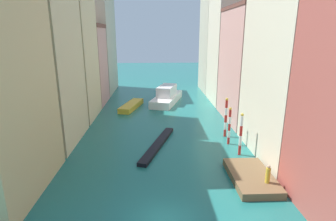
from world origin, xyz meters
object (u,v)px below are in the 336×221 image
mooring_pole_2 (226,117)px  vaporetto_white (167,96)px  person_on_dock (268,175)px  mooring_pole_0 (241,134)px  motorboat_0 (131,106)px  waterfront_dock (251,177)px  gondola_black (158,144)px  mooring_pole_1 (229,126)px

mooring_pole_2 → vaporetto_white: size_ratio=0.43×
mooring_pole_2 → person_on_dock: bearing=-87.8°
mooring_pole_0 → motorboat_0: mooring_pole_0 is taller
person_on_dock → vaporetto_white: size_ratio=0.14×
mooring_pole_2 → motorboat_0: (-12.28, 13.38, -2.01)m
motorboat_0 → waterfront_dock: bearing=-63.0°
waterfront_dock → person_on_dock: size_ratio=3.96×
vaporetto_white → motorboat_0: (-6.01, -3.57, -0.73)m
gondola_black → mooring_pole_1: bearing=2.1°
mooring_pole_2 → gondola_black: bearing=-162.0°
person_on_dock → mooring_pole_0: 6.49m
mooring_pole_1 → gondola_black: (-7.87, -0.28, -1.96)m
mooring_pole_0 → vaporetto_white: size_ratio=0.40×
person_on_dock → vaporetto_white: bearing=103.2°
mooring_pole_1 → mooring_pole_2: bearing=85.6°
waterfront_dock → motorboat_0: 26.40m
waterfront_dock → mooring_pole_1: (0.13, 7.82, 1.85)m
vaporetto_white → waterfront_dock: bearing=-77.6°
vaporetto_white → motorboat_0: bearing=-149.3°
mooring_pole_2 → waterfront_dock: bearing=-91.7°
vaporetto_white → gondola_black: vaporetto_white is taller
waterfront_dock → person_on_dock: person_on_dock is taller
mooring_pole_1 → vaporetto_white: 20.25m
person_on_dock → mooring_pole_2: (-0.44, 11.60, 1.11)m
person_on_dock → motorboat_0: size_ratio=0.19×
mooring_pole_0 → motorboat_0: 22.44m
mooring_pole_2 → gondola_black: mooring_pole_2 is taller
mooring_pole_0 → gondola_black: (-8.26, 2.56, -2.06)m
waterfront_dock → mooring_pole_1: size_ratio=1.41×
mooring_pole_1 → gondola_black: size_ratio=0.42×
mooring_pole_0 → vaporetto_white: mooring_pole_0 is taller
mooring_pole_1 → motorboat_0: size_ratio=0.55×
person_on_dock → gondola_black: (-8.49, 8.98, -1.12)m
person_on_dock → mooring_pole_2: size_ratio=0.32×
mooring_pole_1 → gondola_black: mooring_pole_1 is taller
mooring_pole_0 → gondola_black: size_ratio=0.44×
person_on_dock → mooring_pole_0: (-0.23, 6.42, 0.94)m
waterfront_dock → mooring_pole_1: bearing=89.1°
mooring_pole_2 → gondola_black: size_ratio=0.47×
vaporetto_white → mooring_pole_0: bearing=-73.7°
waterfront_dock → vaporetto_white: size_ratio=0.53×
mooring_pole_0 → waterfront_dock: bearing=-95.9°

